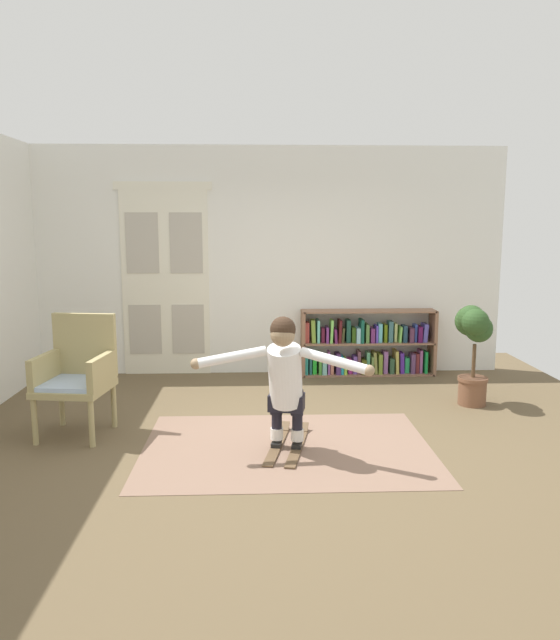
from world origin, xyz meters
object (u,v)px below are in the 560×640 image
(wicker_chair, at_px, (77,372))
(potted_plant, at_px, (473,338))
(skis_pair, at_px, (288,444))
(person_skier, at_px, (285,374))
(bookshelf, at_px, (366,347))

(wicker_chair, xyz_separation_m, potted_plant, (3.96, 0.75, 0.15))
(skis_pair, bearing_deg, potted_plant, 29.96)
(skis_pair, distance_m, person_skier, 0.70)
(bookshelf, xyz_separation_m, skis_pair, (-1.14, -2.50, -0.34))
(person_skier, bearing_deg, skis_pair, 78.55)
(bookshelf, xyz_separation_m, person_skier, (-1.17, -2.66, 0.33))
(wicker_chair, xyz_separation_m, skis_pair, (1.92, -0.43, -0.56))
(wicker_chair, distance_m, person_skier, 1.98)
(bookshelf, bearing_deg, person_skier, -113.79)
(skis_pair, bearing_deg, wicker_chair, 167.43)
(wicker_chair, bearing_deg, potted_plant, 10.73)
(potted_plant, xyz_separation_m, skis_pair, (-2.04, -1.18, -0.71))
(potted_plant, height_order, skis_pair, potted_plant)
(bookshelf, height_order, wicker_chair, wicker_chair)
(bookshelf, distance_m, potted_plant, 1.64)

